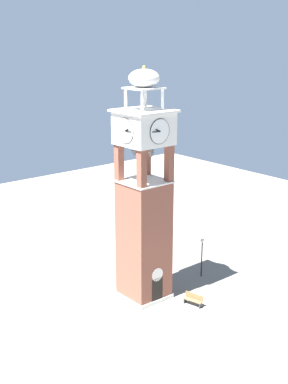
{
  "coord_description": "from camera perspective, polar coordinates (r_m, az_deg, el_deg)",
  "views": [
    {
      "loc": [
        -24.86,
        -29.69,
        20.41
      ],
      "look_at": [
        0.0,
        0.0,
        8.98
      ],
      "focal_mm": 48.72,
      "sensor_mm": 36.0,
      "label": 1
    }
  ],
  "objects": [
    {
      "name": "ground",
      "position": [
        43.78,
        0.0,
        -11.34
      ],
      "size": [
        80.0,
        80.0,
        0.0
      ],
      "primitive_type": "plane",
      "color": "gray"
    },
    {
      "name": "clock_tower",
      "position": [
        40.78,
        0.0,
        -1.83
      ],
      "size": [
        3.88,
        3.88,
        18.55
      ],
      "color": "brown",
      "rests_on": "ground"
    },
    {
      "name": "park_bench",
      "position": [
        42.45,
        5.42,
        -11.63
      ],
      "size": [
        0.79,
        1.66,
        0.95
      ],
      "color": "brown",
      "rests_on": "ground"
    },
    {
      "name": "lamp_post",
      "position": [
        46.44,
        6.37,
        -6.32
      ],
      "size": [
        0.36,
        0.36,
        3.6
      ],
      "color": "black",
      "rests_on": "ground"
    },
    {
      "name": "trash_bin",
      "position": [
        46.7,
        0.64,
        -8.93
      ],
      "size": [
        0.52,
        0.52,
        0.8
      ],
      "primitive_type": "cylinder",
      "color": "#4C4C51",
      "rests_on": "ground"
    },
    {
      "name": "shrub_near_entry",
      "position": [
        46.15,
        -0.01,
        -9.17
      ],
      "size": [
        0.94,
        0.94,
        0.92
      ],
      "primitive_type": "ellipsoid",
      "color": "#28562D",
      "rests_on": "ground"
    },
    {
      "name": "shrub_left_of_tower",
      "position": [
        46.9,
        -1.63,
        -8.68
      ],
      "size": [
        1.3,
        1.3,
        1.0
      ],
      "primitive_type": "ellipsoid",
      "color": "#28562D",
      "rests_on": "ground"
    }
  ]
}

